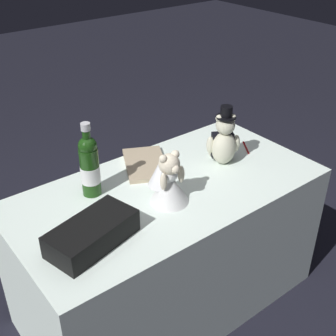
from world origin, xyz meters
TOP-DOWN VIEW (x-y plane):
  - ground_plane at (0.00, 0.00)m, footprint 12.00×12.00m
  - reception_table at (0.00, 0.00)m, footprint 1.43×0.73m
  - teddy_bear_groom at (0.35, 0.02)m, footprint 0.15×0.15m
  - teddy_bear_bride at (-0.06, -0.08)m, footprint 0.17×0.20m
  - champagne_bottle at (-0.29, 0.17)m, footprint 0.08×0.08m
  - signing_pen at (0.55, 0.04)m, footprint 0.08×0.11m
  - gift_case_black at (-0.46, -0.13)m, footprint 0.37×0.25m
  - guestbook at (0.03, 0.22)m, footprint 0.31×0.36m

SIDE VIEW (x-z plane):
  - ground_plane at x=0.00m, z-range 0.00..0.00m
  - reception_table at x=0.00m, z-range 0.00..0.71m
  - signing_pen at x=0.55m, z-range 0.71..0.72m
  - guestbook at x=0.03m, z-range 0.71..0.73m
  - gift_case_black at x=-0.46m, z-range 0.71..0.80m
  - teddy_bear_bride at x=-0.06m, z-range 0.69..0.93m
  - teddy_bear_groom at x=0.35m, z-range 0.67..0.97m
  - champagne_bottle at x=-0.29m, z-range 0.68..1.02m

